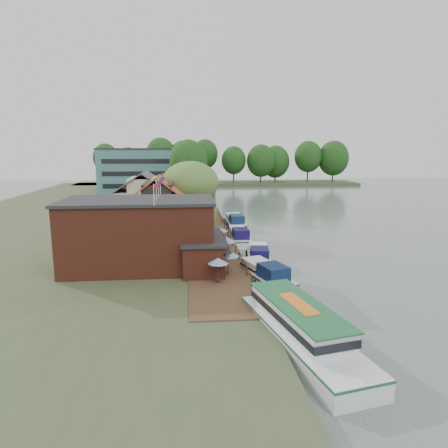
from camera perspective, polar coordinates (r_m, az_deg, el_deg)
name	(u,v)px	position (r m, az deg, el deg)	size (l,w,h in m)	color
ground	(287,270)	(45.42, 9.00, -6.45)	(260.00, 260.00, 0.00)	#515E5A
land_bank	(88,216)	(80.38, -18.86, 1.04)	(50.00, 140.00, 1.00)	#384728
quay_deck	(211,241)	(53.53, -1.94, -2.49)	(6.00, 50.00, 0.10)	#47301E
quay_rail	(230,237)	(54.13, 0.88, -1.85)	(0.20, 49.00, 1.00)	black
pub	(159,233)	(42.04, -9.30, -1.31)	(20.00, 11.00, 7.30)	maroon
hotel_block	(147,171)	(112.72, -10.92, 7.50)	(25.40, 12.40, 12.30)	#38666B
cottage_a	(159,207)	(56.74, -9.28, 2.46)	(8.60, 7.60, 8.50)	black
cottage_b	(145,198)	(66.88, -11.26, 3.65)	(9.60, 8.60, 8.50)	beige
cottage_c	(171,192)	(75.50, -7.53, 4.58)	(7.60, 7.60, 8.50)	black
willow	(191,195)	(61.42, -4.79, 4.10)	(8.60, 8.60, 10.43)	#476B2D
umbrella_0	(218,270)	(37.02, -0.84, -6.63)	(1.95, 1.95, 2.38)	#1B3A98
umbrella_1	(228,262)	(39.45, 0.56, -5.52)	(2.29, 2.29, 2.38)	#1C4C9A
umbrella_2	(221,254)	(42.58, -0.47, -4.28)	(2.01, 2.01, 2.38)	navy
umbrella_3	(226,247)	(45.32, 0.32, -3.34)	(2.32, 2.32, 2.38)	navy
umbrella_4	(211,242)	(48.08, -1.94, -2.52)	(2.30, 2.30, 2.38)	navy
umbrella_5	(220,236)	(50.95, -0.61, -1.75)	(2.14, 2.14, 2.38)	navy
cruiser_0	(264,272)	(40.45, 5.73, -6.80)	(3.16, 9.77, 2.36)	silver
cruiser_1	(259,254)	(47.37, 4.99, -4.24)	(2.97, 9.20, 2.20)	silver
cruiser_2	(239,234)	(57.33, 2.14, -1.48)	(3.10, 9.61, 2.32)	white
cruiser_3	(235,220)	(68.05, 1.58, 0.55)	(3.25, 10.04, 2.44)	white
tour_boat	(303,328)	(28.24, 11.17, -14.31)	(3.89, 13.80, 3.01)	silver
swan	(278,310)	(34.03, 7.71, -12.06)	(0.44, 0.44, 0.44)	white
bank_tree_0	(188,174)	(83.18, -5.11, 7.12)	(7.59, 7.59, 14.06)	#143811
bank_tree_1	(186,175)	(91.59, -5.48, 6.92)	(6.50, 6.50, 12.34)	#143811
bank_tree_2	(191,170)	(99.96, -4.74, 7.68)	(8.17, 8.17, 13.79)	#143811
bank_tree_3	(190,168)	(120.18, -4.93, 7.93)	(6.43, 6.43, 12.60)	#143811
bank_tree_4	(162,169)	(128.51, -8.82, 7.83)	(6.08, 6.08, 11.72)	#143811
bank_tree_5	(175,166)	(136.71, -6.96, 8.24)	(8.65, 8.65, 12.59)	#143811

